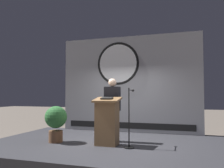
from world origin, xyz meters
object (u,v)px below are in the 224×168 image
at_px(podium, 107,121).
at_px(microphone_stand, 130,126).
at_px(speaker_person, 112,109).
at_px(potted_plant, 56,120).

height_order(podium, microphone_stand, microphone_stand).
bearing_deg(microphone_stand, speaker_person, 136.86).
height_order(podium, speaker_person, speaker_person).
bearing_deg(potted_plant, podium, 2.86).
distance_m(podium, microphone_stand, 0.60).
height_order(microphone_stand, potted_plant, microphone_stand).
distance_m(podium, potted_plant, 1.39).
bearing_deg(potted_plant, microphone_stand, -0.50).
relative_size(podium, speaker_person, 0.71).
bearing_deg(podium, speaker_person, 91.97).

